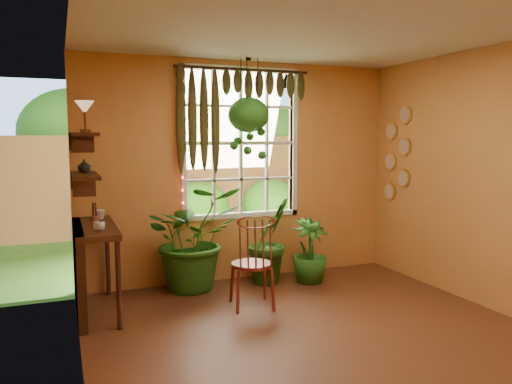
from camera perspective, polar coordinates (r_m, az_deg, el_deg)
floor at (r=4.50m, az=8.64°, el=-17.01°), size 4.50×4.50×0.00m
ceiling at (r=4.24m, az=9.28°, el=18.81°), size 4.50×4.50×0.00m
wall_back at (r=6.19m, az=-1.66°, el=2.36°), size 4.00×0.00×4.00m
wall_left at (r=3.59m, az=-19.76°, el=-0.90°), size 0.00×4.50×4.50m
window at (r=6.21m, az=-1.77°, el=5.61°), size 1.52×0.10×1.86m
valance_vine at (r=6.09m, az=-2.16°, el=11.03°), size 1.70×0.12×1.10m
string_lights at (r=5.91m, az=-8.46°, el=5.99°), size 0.03×0.03×1.54m
wall_plates at (r=6.73m, az=15.82°, el=4.15°), size 0.04×0.32×1.10m
counter_ledge at (r=5.31m, az=-19.03°, el=-7.38°), size 0.40×1.20×0.90m
shelf_lower at (r=5.18m, az=-18.99°, el=1.80°), size 0.25×0.90×0.04m
shelf_upper at (r=5.17m, az=-19.15°, el=6.22°), size 0.25×0.90×0.04m
backyard at (r=10.71m, az=-8.91°, el=3.61°), size 14.00×10.00×12.00m
windsor_chair at (r=5.27m, az=-0.41°, el=-9.60°), size 0.49×0.51×1.15m
potted_plant_left at (r=5.86m, az=-7.16°, el=-5.18°), size 1.12×0.97×1.23m
potted_plant_mid at (r=6.09m, az=1.57°, el=-5.49°), size 0.72×0.66×1.06m
potted_plant_right at (r=6.16m, az=6.14°, el=-6.70°), size 0.50×0.50×0.79m
hanging_basket at (r=5.95m, az=-0.85°, el=8.33°), size 0.49×0.49×1.21m
cup_a at (r=4.91m, az=-17.51°, el=-3.75°), size 0.11×0.11×0.09m
cup_b at (r=5.59m, az=-17.41°, el=-2.47°), size 0.11×0.11×0.10m
brush_jar at (r=5.18m, az=-17.98°, el=-2.45°), size 0.08×0.08×0.29m
shelf_vase at (r=5.34m, az=-19.05°, el=2.84°), size 0.14×0.14×0.14m
tiffany_lamp at (r=5.03m, az=-19.00°, el=8.94°), size 0.18×0.18×0.30m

